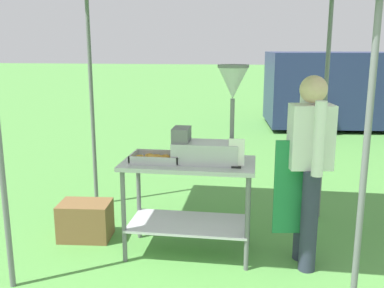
{
  "coord_description": "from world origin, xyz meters",
  "views": [
    {
      "loc": [
        0.33,
        -2.57,
        1.84
      ],
      "look_at": [
        -0.24,
        1.26,
        0.97
      ],
      "focal_mm": 41.05,
      "sensor_mm": 36.0,
      "label": 1
    }
  ],
  "objects_px": {
    "donut_tray": "(157,159)",
    "vendor": "(308,162)",
    "donut_fryer": "(213,128)",
    "van_navy": "(380,89)",
    "menu_sign": "(236,155)",
    "supply_crate": "(86,220)",
    "donut_cart": "(189,186)"
  },
  "relations": [
    {
      "from": "van_navy",
      "to": "donut_fryer",
      "type": "bearing_deg",
      "value": -114.39
    },
    {
      "from": "donut_cart",
      "to": "van_navy",
      "type": "bearing_deg",
      "value": 64.11
    },
    {
      "from": "donut_tray",
      "to": "vendor",
      "type": "relative_size",
      "value": 0.26
    },
    {
      "from": "donut_fryer",
      "to": "menu_sign",
      "type": "distance_m",
      "value": 0.32
    },
    {
      "from": "donut_cart",
      "to": "van_navy",
      "type": "xyz_separation_m",
      "value": [
        3.31,
        6.82,
        0.25
      ]
    },
    {
      "from": "donut_cart",
      "to": "supply_crate",
      "type": "xyz_separation_m",
      "value": [
        -1.04,
        0.16,
        -0.45
      ]
    },
    {
      "from": "supply_crate",
      "to": "van_navy",
      "type": "distance_m",
      "value": 7.98
    },
    {
      "from": "donut_fryer",
      "to": "menu_sign",
      "type": "relative_size",
      "value": 3.41
    },
    {
      "from": "van_navy",
      "to": "supply_crate",
      "type": "bearing_deg",
      "value": -123.13
    },
    {
      "from": "donut_tray",
      "to": "vendor",
      "type": "xyz_separation_m",
      "value": [
        1.28,
        -0.03,
        0.02
      ]
    },
    {
      "from": "menu_sign",
      "to": "van_navy",
      "type": "height_order",
      "value": "van_navy"
    },
    {
      "from": "donut_tray",
      "to": "van_navy",
      "type": "distance_m",
      "value": 7.73
    },
    {
      "from": "donut_fryer",
      "to": "supply_crate",
      "type": "xyz_separation_m",
      "value": [
        -1.25,
        0.17,
        -0.98
      ]
    },
    {
      "from": "donut_tray",
      "to": "vendor",
      "type": "bearing_deg",
      "value": -1.51
    },
    {
      "from": "menu_sign",
      "to": "donut_cart",
      "type": "bearing_deg",
      "value": 161.57
    },
    {
      "from": "donut_cart",
      "to": "menu_sign",
      "type": "bearing_deg",
      "value": -18.43
    },
    {
      "from": "donut_fryer",
      "to": "vendor",
      "type": "xyz_separation_m",
      "value": [
        0.79,
        -0.05,
        -0.26
      ]
    },
    {
      "from": "van_navy",
      "to": "vendor",
      "type": "bearing_deg",
      "value": -108.52
    },
    {
      "from": "donut_cart",
      "to": "donut_fryer",
      "type": "distance_m",
      "value": 0.58
    },
    {
      "from": "donut_fryer",
      "to": "vendor",
      "type": "relative_size",
      "value": 0.52
    },
    {
      "from": "donut_cart",
      "to": "supply_crate",
      "type": "bearing_deg",
      "value": 171.45
    },
    {
      "from": "supply_crate",
      "to": "van_navy",
      "type": "height_order",
      "value": "van_navy"
    },
    {
      "from": "vendor",
      "to": "supply_crate",
      "type": "distance_m",
      "value": 2.18
    },
    {
      "from": "menu_sign",
      "to": "supply_crate",
      "type": "bearing_deg",
      "value": 168.53
    },
    {
      "from": "vendor",
      "to": "donut_fryer",
      "type": "bearing_deg",
      "value": 176.22
    },
    {
      "from": "donut_fryer",
      "to": "van_navy",
      "type": "xyz_separation_m",
      "value": [
        3.1,
        6.83,
        -0.29
      ]
    },
    {
      "from": "donut_fryer",
      "to": "vendor",
      "type": "distance_m",
      "value": 0.83
    },
    {
      "from": "menu_sign",
      "to": "supply_crate",
      "type": "height_order",
      "value": "menu_sign"
    },
    {
      "from": "menu_sign",
      "to": "vendor",
      "type": "xyz_separation_m",
      "value": [
        0.58,
        0.07,
        -0.06
      ]
    },
    {
      "from": "supply_crate",
      "to": "vendor",
      "type": "bearing_deg",
      "value": -6.29
    },
    {
      "from": "donut_fryer",
      "to": "donut_cart",
      "type": "bearing_deg",
      "value": 175.52
    },
    {
      "from": "donut_fryer",
      "to": "van_navy",
      "type": "bearing_deg",
      "value": 65.61
    }
  ]
}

